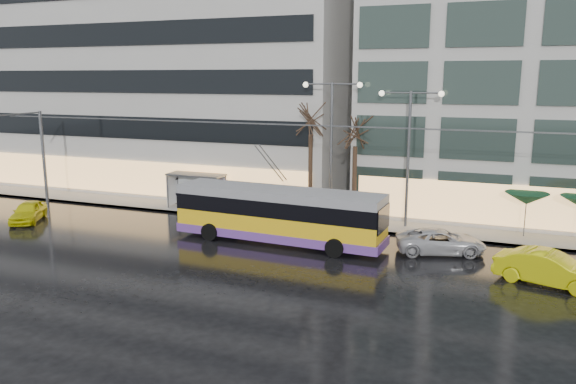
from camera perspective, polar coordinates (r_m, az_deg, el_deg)
The scene contains 18 objects.
ground at distance 28.84m, azimuth -5.81°, elevation -7.67°, with size 140.00×140.00×0.00m, color black.
sidewalk at distance 40.74m, azimuth 5.60°, elevation -1.81°, with size 80.00×10.00×0.15m, color gray.
kerb at distance 36.14m, azimuth 3.51°, elevation -3.52°, with size 80.00×0.10×0.15m, color slate.
building_left at distance 51.76m, azimuth -12.67°, elevation 13.18°, with size 34.00×14.00×22.00m, color #AEABA6.
trolleybus at distance 32.56m, azimuth -0.95°, elevation -2.50°, with size 12.54×5.14×5.76m.
catenary at distance 34.54m, azimuth 1.45°, elevation 2.88°, with size 42.24×5.12×7.00m.
bus_shelter at distance 41.34m, azimuth -9.62°, elevation 0.95°, with size 4.20×1.60×2.51m.
street_lamp_near at distance 36.73m, azimuth 4.45°, elevation 6.11°, with size 3.96×0.36×9.03m.
street_lamp_far at distance 35.67m, azimuth 12.19°, elevation 5.27°, with size 3.96×0.36×8.53m.
tree_a at distance 37.28m, azimuth 2.33°, elevation 7.90°, with size 3.20×3.20×8.40m.
tree_b at distance 36.68m, azimuth 6.90°, elevation 6.69°, with size 3.20×3.20×7.70m.
parasol_a at distance 35.99m, azimuth 23.08°, elevation -0.62°, with size 2.50×2.50×2.65m.
taxi_a at distance 41.29m, azimuth -24.88°, elevation -1.82°, with size 1.60×3.96×1.35m, color #D3D00B.
taxi_b at distance 28.86m, azimuth 25.01°, elevation -7.07°, with size 1.68×4.81×1.58m, color #D0CE0A.
sedan_silver at distance 31.93m, azimuth 15.25°, elevation -4.86°, with size 2.21×4.80×1.33m, color silver.
pedestrian_a at distance 40.82m, azimuth -6.82°, elevation 0.39°, with size 1.12×1.13×2.19m.
pedestrian_b at distance 39.65m, azimuth -4.43°, elevation -0.91°, with size 0.85×0.72×1.53m.
pedestrian_c at distance 42.83m, azimuth -11.49°, elevation 0.30°, with size 1.27×1.15×2.11m.
Camera 1 is at (12.38, -24.25, 9.51)m, focal length 35.00 mm.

